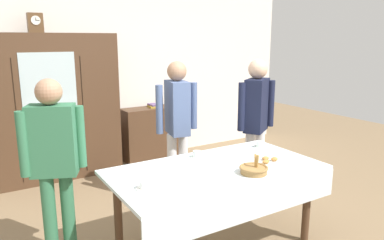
# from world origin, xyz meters

# --- Properties ---
(ground_plane) EXTENTS (12.00, 12.00, 0.00)m
(ground_plane) POSITION_xyz_m (0.00, 0.00, 0.00)
(ground_plane) COLOR #846B4C
(ground_plane) RESTS_ON ground
(back_wall) EXTENTS (6.40, 0.10, 2.70)m
(back_wall) POSITION_xyz_m (0.00, 2.65, 1.35)
(back_wall) COLOR silver
(back_wall) RESTS_ON ground
(dining_table) EXTENTS (1.83, 0.98, 0.76)m
(dining_table) POSITION_xyz_m (0.00, -0.24, 0.66)
(dining_table) COLOR #4C3321
(dining_table) RESTS_ON ground
(wall_cabinet) EXTENTS (1.82, 0.46, 1.93)m
(wall_cabinet) POSITION_xyz_m (-0.90, 2.35, 0.96)
(wall_cabinet) COLOR #4C3321
(wall_cabinet) RESTS_ON ground
(mantel_clock) EXTENTS (0.18, 0.11, 0.24)m
(mantel_clock) POSITION_xyz_m (-0.96, 2.35, 2.05)
(mantel_clock) COLOR brown
(mantel_clock) RESTS_ON wall_cabinet
(bookshelf_low) EXTENTS (0.98, 0.35, 0.82)m
(bookshelf_low) POSITION_xyz_m (0.65, 2.41, 0.41)
(bookshelf_low) COLOR #4C3321
(bookshelf_low) RESTS_ON ground
(book_stack) EXTENTS (0.17, 0.21, 0.05)m
(book_stack) POSITION_xyz_m (0.65, 2.41, 0.84)
(book_stack) COLOR #B29333
(book_stack) RESTS_ON bookshelf_low
(tea_cup_near_right) EXTENTS (0.13, 0.13, 0.06)m
(tea_cup_near_right) POSITION_xyz_m (0.01, 0.13, 0.79)
(tea_cup_near_right) COLOR silver
(tea_cup_near_right) RESTS_ON dining_table
(tea_cup_far_left) EXTENTS (0.13, 0.13, 0.06)m
(tea_cup_far_left) POSITION_xyz_m (0.74, 0.07, 0.79)
(tea_cup_far_left) COLOR silver
(tea_cup_far_left) RESTS_ON dining_table
(tea_cup_far_right) EXTENTS (0.13, 0.13, 0.06)m
(tea_cup_far_right) POSITION_xyz_m (-0.72, -0.30, 0.79)
(tea_cup_far_right) COLOR white
(tea_cup_far_right) RESTS_ON dining_table
(bread_basket) EXTENTS (0.24, 0.24, 0.16)m
(bread_basket) POSITION_xyz_m (0.19, -0.47, 0.80)
(bread_basket) COLOR #9E7542
(bread_basket) RESTS_ON dining_table
(pastry_plate) EXTENTS (0.28, 0.28, 0.05)m
(pastry_plate) POSITION_xyz_m (0.48, -0.35, 0.77)
(pastry_plate) COLOR white
(pastry_plate) RESTS_ON dining_table
(spoon_far_left) EXTENTS (0.12, 0.02, 0.01)m
(spoon_far_left) POSITION_xyz_m (0.46, -0.03, 0.76)
(spoon_far_left) COLOR silver
(spoon_far_left) RESTS_ON dining_table
(spoon_front_edge) EXTENTS (0.12, 0.02, 0.01)m
(spoon_front_edge) POSITION_xyz_m (-0.40, 0.05, 0.76)
(spoon_front_edge) COLOR silver
(spoon_front_edge) RESTS_ON dining_table
(person_near_right_end) EXTENTS (0.52, 0.33, 1.56)m
(person_near_right_end) POSITION_xyz_m (-1.22, 0.34, 0.94)
(person_near_right_end) COLOR #33704C
(person_near_right_end) RESTS_ON ground
(person_behind_table_left) EXTENTS (0.52, 0.39, 1.61)m
(person_behind_table_left) POSITION_xyz_m (0.22, 0.89, 0.98)
(person_behind_table_left) COLOR silver
(person_behind_table_left) RESTS_ON ground
(person_behind_table_right) EXTENTS (0.52, 0.37, 1.63)m
(person_behind_table_right) POSITION_xyz_m (1.04, 0.49, 0.99)
(person_behind_table_right) COLOR silver
(person_behind_table_right) RESTS_ON ground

